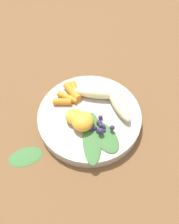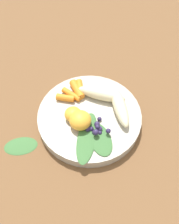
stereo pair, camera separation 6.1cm
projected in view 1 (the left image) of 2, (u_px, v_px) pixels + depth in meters
name	position (u px, v px, depth m)	size (l,w,h in m)	color
ground_plane	(90.00, 120.00, 0.65)	(2.40, 2.40, 0.00)	brown
bowl	(90.00, 117.00, 0.63)	(0.26, 0.26, 0.03)	#B2AD9E
banana_peeled_left	(98.00, 93.00, 0.64)	(0.12, 0.03, 0.03)	beige
banana_peeled_right	(118.00, 102.00, 0.62)	(0.12, 0.03, 0.03)	beige
orange_segment_near	(82.00, 121.00, 0.59)	(0.05, 0.05, 0.04)	#F4A833
orange_segment_far	(74.00, 117.00, 0.60)	(0.04, 0.04, 0.03)	#F4A833
carrot_front	(75.00, 90.00, 0.65)	(0.02, 0.02, 0.05)	orange
carrot_mid_left	(72.00, 92.00, 0.65)	(0.02, 0.02, 0.06)	orange
carrot_mid_right	(68.00, 97.00, 0.64)	(0.01, 0.01, 0.05)	orange
carrot_rear	(62.00, 102.00, 0.63)	(0.02, 0.02, 0.05)	orange
blueberry_pile	(99.00, 127.00, 0.59)	(0.07, 0.05, 0.03)	#2D234C
kale_leaf_left	(92.00, 137.00, 0.58)	(0.14, 0.04, 0.01)	#3D7038
kale_leaf_right	(105.00, 137.00, 0.58)	(0.09, 0.05, 0.01)	#3D7038
kale_leaf_stray	(25.00, 156.00, 0.59)	(0.08, 0.05, 0.01)	#3D7038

